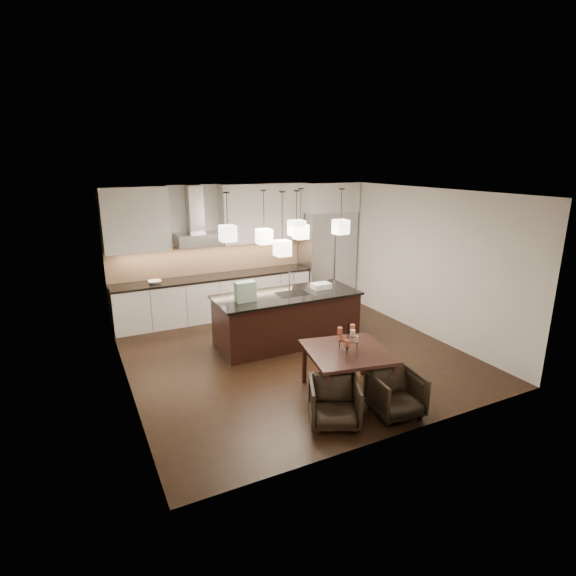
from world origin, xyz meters
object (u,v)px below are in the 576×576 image
refrigerator (327,257)px  island_body (287,319)px  dining_table (347,372)px  armchair_right (396,394)px  armchair_left (334,403)px

refrigerator → island_body: size_ratio=0.84×
dining_table → armchair_right: bearing=-57.9°
refrigerator → island_body: bearing=-136.6°
refrigerator → island_body: refrigerator is taller
island_body → refrigerator: bearing=43.7°
refrigerator → dining_table: 4.52m
refrigerator → armchair_left: (-2.61, -4.55, -0.78)m
refrigerator → armchair_left: bearing=-119.9°
refrigerator → armchair_left: size_ratio=3.34×
refrigerator → armchair_right: (-1.75, -4.72, -0.78)m
island_body → armchair_left: bearing=-103.2°
island_body → dining_table: 2.11m
island_body → dining_table: bearing=-91.7°
dining_table → armchair_left: size_ratio=1.76×
refrigerator → dining_table: refrigerator is taller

